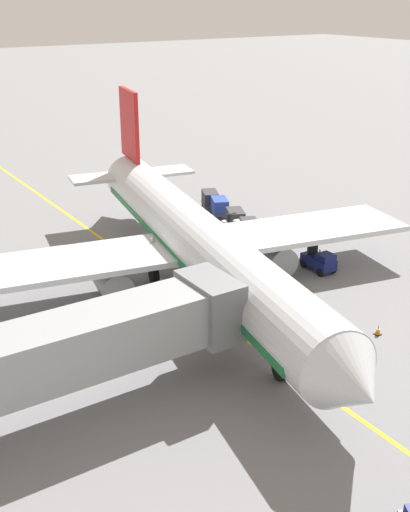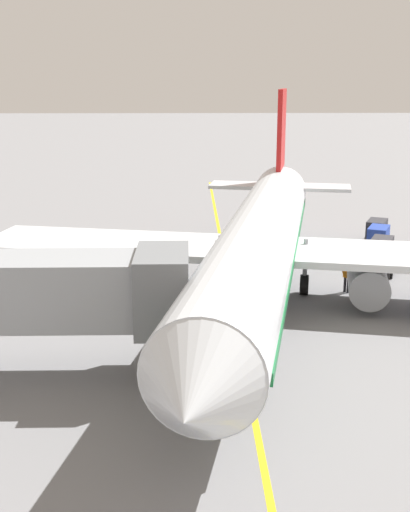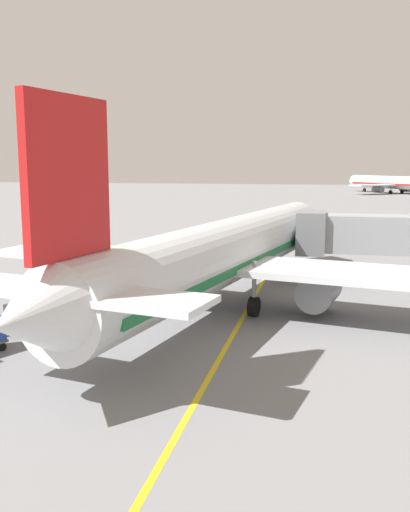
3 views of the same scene
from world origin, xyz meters
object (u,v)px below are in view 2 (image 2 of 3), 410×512
Objects in this scene: baggage_cart_third_in_train at (378,236)px; baggage_cart_tail_end at (377,229)px; baggage_cart_front at (385,259)px; ground_crew_wing_walker at (347,276)px; baggage_tug_lead at (375,257)px; baggage_cart_second_in_train at (381,248)px; parked_airliner at (260,243)px.

baggage_cart_tail_end is (-0.50, -2.19, 0.00)m from baggage_cart_third_in_train.
baggage_cart_third_in_train is (-1.25, -5.89, 0.00)m from baggage_cart_front.
baggage_cart_third_in_train is 2.25m from baggage_cart_tail_end.
baggage_tug_lead is at bearing -121.01° from ground_crew_wing_walker.
ground_crew_wing_walker is at bearing 58.99° from baggage_tug_lead.
baggage_cart_front is 1.00× the size of baggage_cart_tail_end.
baggage_cart_tail_end is at bearing -102.77° from baggage_cart_third_in_train.
baggage_cart_front is at bearing 78.06° from baggage_cart_third_in_train.
baggage_cart_front is (-0.23, 1.27, 0.24)m from baggage_tug_lead.
baggage_cart_front and baggage_cart_second_in_train have the same top height.
baggage_cart_front is at bearing 78.34° from baggage_cart_second_in_train.
baggage_tug_lead reaches higher than baggage_cart_tail_end.
baggage_cart_second_in_train is (-8.57, -7.63, -2.24)m from parked_airliner.
baggage_cart_second_in_train is 7.07m from ground_crew_wing_walker.
baggage_cart_front is at bearing 100.21° from baggage_tug_lead.
baggage_tug_lead is 5.50m from ground_crew_wing_walker.
parked_airliner is 11.69m from baggage_cart_second_in_train.
baggage_cart_third_in_train is 1.73× the size of ground_crew_wing_walker.
baggage_cart_third_in_train is at bearing -107.68° from baggage_tug_lead.
baggage_cart_third_in_train is 1.00× the size of baggage_cart_tail_end.
baggage_cart_tail_end is 12.48m from ground_crew_wing_walker.
parked_airliner is 5.67m from ground_crew_wing_walker.
baggage_tug_lead is 0.86× the size of baggage_cart_front.
baggage_cart_second_in_train is 1.00× the size of baggage_cart_tail_end.
baggage_cart_tail_end is (-1.20, -5.44, 0.00)m from baggage_cart_second_in_train.
baggage_cart_tail_end is (-1.97, -6.81, 0.24)m from baggage_tug_lead.
parked_airliner is 12.70× the size of baggage_cart_front.
parked_airliner is 14.83× the size of baggage_tug_lead.
baggage_cart_front is 6.02m from baggage_cart_third_in_train.
parked_airliner reaches higher than baggage_cart_tail_end.
baggage_cart_tail_end is at bearing -102.16° from baggage_cart_front.
baggage_cart_second_in_train is at bearing 77.84° from baggage_cart_third_in_train.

